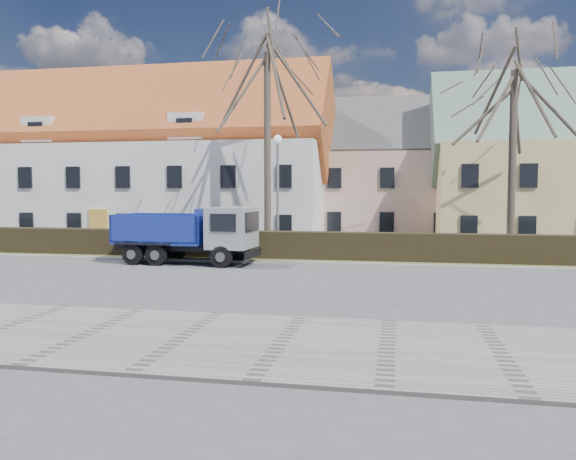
% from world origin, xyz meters
% --- Properties ---
extents(ground, '(120.00, 120.00, 0.00)m').
position_xyz_m(ground, '(0.00, 0.00, 0.00)').
color(ground, '#4B4C4E').
extents(sidewalk_near, '(80.00, 5.00, 0.08)m').
position_xyz_m(sidewalk_near, '(0.00, -8.50, 0.04)').
color(sidewalk_near, gray).
rests_on(sidewalk_near, ground).
extents(curb_far, '(80.00, 0.30, 0.12)m').
position_xyz_m(curb_far, '(0.00, 4.60, 0.06)').
color(curb_far, gray).
rests_on(curb_far, ground).
extents(grass_strip, '(80.00, 3.00, 0.10)m').
position_xyz_m(grass_strip, '(0.00, 6.20, 0.05)').
color(grass_strip, '#535A32').
rests_on(grass_strip, ground).
extents(hedge, '(60.00, 0.90, 1.30)m').
position_xyz_m(hedge, '(0.00, 6.00, 0.65)').
color(hedge, black).
rests_on(hedge, ground).
extents(building_white, '(26.80, 10.80, 9.50)m').
position_xyz_m(building_white, '(-13.00, 16.00, 4.75)').
color(building_white, silver).
rests_on(building_white, ground).
extents(building_pink, '(10.80, 8.80, 8.00)m').
position_xyz_m(building_pink, '(4.00, 20.00, 4.00)').
color(building_pink, '#C9A28E').
rests_on(building_pink, ground).
extents(tree_1, '(9.20, 9.20, 12.65)m').
position_xyz_m(tree_1, '(-2.00, 8.50, 6.33)').
color(tree_1, '#42372D').
rests_on(tree_1, ground).
extents(tree_2, '(8.00, 8.00, 11.00)m').
position_xyz_m(tree_2, '(10.00, 8.50, 5.50)').
color(tree_2, '#42372D').
rests_on(tree_2, ground).
extents(dump_truck, '(6.74, 2.75, 2.65)m').
position_xyz_m(dump_truck, '(-4.96, 3.98, 1.33)').
color(dump_truck, navy).
rests_on(dump_truck, ground).
extents(streetlight, '(0.48, 0.48, 6.09)m').
position_xyz_m(streetlight, '(-1.14, 7.00, 3.04)').
color(streetlight, gray).
rests_on(streetlight, ground).
extents(cart_frame, '(0.84, 0.61, 0.68)m').
position_xyz_m(cart_frame, '(-7.56, 4.65, 0.34)').
color(cart_frame, silver).
rests_on(cart_frame, ground).
extents(parked_car_a, '(4.42, 2.04, 1.47)m').
position_xyz_m(parked_car_a, '(-4.83, 9.96, 0.73)').
color(parked_car_a, '#2A2A2F').
rests_on(parked_car_a, ground).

